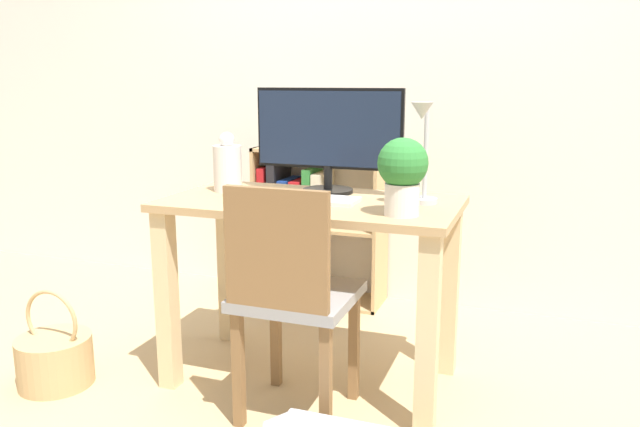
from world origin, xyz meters
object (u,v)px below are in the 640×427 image
at_px(vase, 228,166).
at_px(desk_lamp, 423,143).
at_px(bookshelf, 303,225).
at_px(potted_plant, 403,172).
at_px(basket, 55,358).
at_px(keyboard, 309,199).
at_px(chair, 291,292).
at_px(monitor, 328,134).

relative_size(vase, desk_lamp, 0.65).
bearing_deg(bookshelf, desk_lamp, -47.14).
relative_size(potted_plant, basket, 0.67).
bearing_deg(keyboard, basket, -158.86).
xyz_separation_m(keyboard, chair, (0.05, -0.29, -0.27)).
xyz_separation_m(potted_plant, bookshelf, (-0.78, 1.06, -0.48)).
bearing_deg(vase, bookshelf, 89.98).
relative_size(desk_lamp, potted_plant, 1.42).
xyz_separation_m(desk_lamp, potted_plant, (-0.03, -0.18, -0.08)).
xyz_separation_m(desk_lamp, bookshelf, (-0.82, 0.88, -0.56)).
distance_m(keyboard, bookshelf, 1.06).
distance_m(monitor, potted_plant, 0.51).
xyz_separation_m(bookshelf, basket, (-0.56, -1.30, -0.31)).
bearing_deg(potted_plant, monitor, 139.32).
relative_size(keyboard, potted_plant, 1.42).
relative_size(chair, bookshelf, 1.03).
xyz_separation_m(keyboard, desk_lamp, (0.42, 0.05, 0.22)).
xyz_separation_m(potted_plant, basket, (-1.35, -0.24, -0.79)).
xyz_separation_m(keyboard, vase, (-0.39, 0.09, 0.10)).
height_order(vase, bookshelf, vase).
bearing_deg(desk_lamp, bookshelf, 132.86).
bearing_deg(keyboard, potted_plant, -18.50).
bearing_deg(chair, monitor, 98.23).
height_order(potted_plant, bookshelf, potted_plant).
distance_m(keyboard, chair, 0.41).
xyz_separation_m(desk_lamp, chair, (-0.38, -0.34, -0.50)).
relative_size(keyboard, bookshelf, 0.45).
relative_size(desk_lamp, chair, 0.44).
height_order(potted_plant, chair, potted_plant).
bearing_deg(basket, potted_plant, 10.03).
bearing_deg(potted_plant, chair, -154.56).
distance_m(keyboard, desk_lamp, 0.48).
xyz_separation_m(keyboard, potted_plant, (0.39, -0.13, 0.14)).
bearing_deg(basket, bookshelf, 66.54).
bearing_deg(basket, monitor, 30.32).
bearing_deg(basket, vase, 38.98).
distance_m(potted_plant, chair, 0.57).
bearing_deg(monitor, vase, -164.80).
xyz_separation_m(potted_plant, chair, (-0.34, -0.16, -0.42)).
relative_size(vase, chair, 0.28).
distance_m(monitor, basket, 1.42).
bearing_deg(potted_plant, basket, -169.97).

